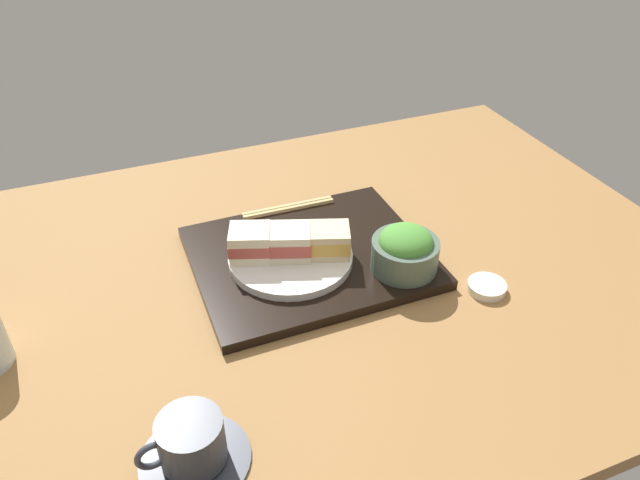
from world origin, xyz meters
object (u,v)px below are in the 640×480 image
salad_bowl (405,250)px  coffee_cup (191,445)px  sandwich_plate (291,257)px  chopsticks_pair (288,208)px  sandwich_far (250,243)px  sandwich_middle (290,242)px  small_sauce_dish (487,287)px  sandwich_near (330,241)px

salad_bowl → coffee_cup: 47.54cm
sandwich_plate → chopsticks_pair: sandwich_plate is taller
sandwich_far → salad_bowl: bearing=155.4°
chopsticks_pair → sandwich_middle: bearing=72.2°
small_sauce_dish → chopsticks_pair: bearing=-54.7°
coffee_cup → sandwich_near: bearing=-135.9°
sandwich_middle → chopsticks_pair: bearing=-107.8°
sandwich_plate → coffee_cup: coffee_cup is taller
sandwich_middle → small_sauce_dish: size_ratio=1.37×
salad_bowl → coffee_cup: size_ratio=0.82×
coffee_cup → small_sauce_dish: bearing=-165.1°
sandwich_near → small_sauce_dish: sandwich_near is taller
sandwich_plate → sandwich_near: bearing=162.8°
salad_bowl → sandwich_near: bearing=-32.4°
sandwich_near → sandwich_far: sandwich_far is taller
sandwich_near → sandwich_middle: 6.82cm
sandwich_middle → sandwich_far: (6.51, -2.02, 0.16)cm
sandwich_near → sandwich_middle: (6.51, -2.02, 0.14)cm
sandwich_plate → salad_bowl: size_ratio=1.88×
sandwich_middle → sandwich_far: 6.82cm
sandwich_middle → salad_bowl: bearing=152.8°
salad_bowl → chopsticks_pair: (12.37, -24.80, -3.40)cm
coffee_cup → small_sauce_dish: (-53.03, -14.10, -2.56)cm
salad_bowl → coffee_cup: (41.66, 22.77, -2.41)cm
coffee_cup → sandwich_middle: bearing=-127.3°
sandwich_far → salad_bowl: size_ratio=0.76×
sandwich_plate → sandwich_far: size_ratio=2.48×
salad_bowl → chopsticks_pair: bearing=-63.5°
sandwich_plate → small_sauce_dish: 33.86cm
small_sauce_dish → sandwich_plate: bearing=-31.5°
small_sauce_dish → sandwich_middle: bearing=-31.5°
sandwich_far → chopsticks_pair: 18.45cm
sandwich_middle → salad_bowl: size_ratio=0.77×
chopsticks_pair → coffee_cup: bearing=58.4°
coffee_cup → chopsticks_pair: bearing=-121.6°
sandwich_plate → small_sauce_dish: (-28.83, 17.65, -1.93)cm
sandwich_near → salad_bowl: salad_bowl is taller
sandwich_plate → sandwich_near: (-6.51, 2.02, 3.20)cm
sandwich_near → coffee_cup: 42.82cm
sandwich_near → small_sauce_dish: 27.73cm
sandwich_near → sandwich_middle: size_ratio=0.97×
salad_bowl → small_sauce_dish: 15.13cm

